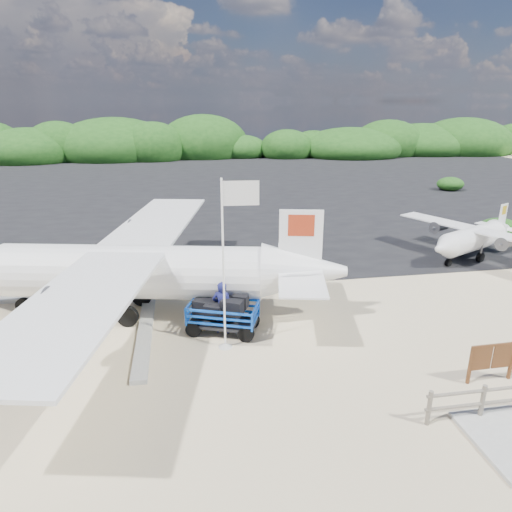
{
  "coord_description": "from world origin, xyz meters",
  "views": [
    {
      "loc": [
        -2.98,
        -13.9,
        7.93
      ],
      "look_at": [
        -0.1,
        3.26,
        2.01
      ],
      "focal_mm": 32.0,
      "sensor_mm": 36.0,
      "label": 1
    }
  ],
  "objects": [
    {
      "name": "ground",
      "position": [
        0.0,
        0.0,
        0.0
      ],
      "size": [
        160.0,
        160.0,
        0.0
      ],
      "primitive_type": "plane",
      "color": "beige"
    },
    {
      "name": "asphalt_apron",
      "position": [
        0.0,
        30.0,
        0.0
      ],
      "size": [
        90.0,
        50.0,
        0.04
      ],
      "primitive_type": null,
      "color": "#B2B2B2",
      "rests_on": "ground"
    },
    {
      "name": "lagoon",
      "position": [
        -9.0,
        1.5,
        0.0
      ],
      "size": [
        9.0,
        7.0,
        0.4
      ],
      "primitive_type": null,
      "color": "#B2B2B2",
      "rests_on": "ground"
    },
    {
      "name": "vegetation_band",
      "position": [
        0.0,
        55.0,
        0.0
      ],
      "size": [
        124.0,
        8.0,
        4.4
      ],
      "primitive_type": null,
      "color": "#B2B2B2",
      "rests_on": "ground"
    },
    {
      "name": "baggage_cart",
      "position": [
        -1.7,
        0.85,
        0.0
      ],
      "size": [
        3.01,
        2.35,
        1.32
      ],
      "primitive_type": null,
      "rotation": [
        0.0,
        0.0,
        -0.36
      ],
      "color": "blue",
      "rests_on": "ground"
    },
    {
      "name": "flagpole",
      "position": [
        -1.74,
        -0.22,
        0.0
      ],
      "size": [
        1.18,
        0.55,
        5.75
      ],
      "primitive_type": null,
      "rotation": [
        0.0,
        0.0,
        -0.07
      ],
      "color": "white",
      "rests_on": "ground"
    },
    {
      "name": "signboard",
      "position": [
        5.8,
        -3.51,
        0.0
      ],
      "size": [
        1.55,
        0.17,
        1.27
      ],
      "primitive_type": null,
      "rotation": [
        0.0,
        0.0,
        0.02
      ],
      "color": "brown",
      "rests_on": "ground"
    },
    {
      "name": "crew_a",
      "position": [
        -1.72,
        0.85,
        0.98
      ],
      "size": [
        0.83,
        0.67,
        1.96
      ],
      "primitive_type": "imported",
      "rotation": [
        0.0,
        0.0,
        2.82
      ],
      "color": "#161953",
      "rests_on": "ground"
    },
    {
      "name": "crew_b",
      "position": [
        1.49,
        4.99,
        0.97
      ],
      "size": [
        0.98,
        0.78,
        1.94
      ],
      "primitive_type": "imported",
      "rotation": [
        0.0,
        0.0,
        3.09
      ],
      "color": "#161953",
      "rests_on": "ground"
    },
    {
      "name": "aircraft_large",
      "position": [
        10.71,
        24.84,
        0.0
      ],
      "size": [
        21.47,
        21.47,
        5.43
      ],
      "primitive_type": null,
      "rotation": [
        0.0,
        0.0,
        2.93
      ],
      "color": "#B2B2B2",
      "rests_on": "ground"
    },
    {
      "name": "aircraft_small",
      "position": [
        -8.68,
        29.43,
        0.0
      ],
      "size": [
        9.28,
        9.28,
        2.5
      ],
      "primitive_type": null,
      "rotation": [
        0.0,
        0.0,
        3.59
      ],
      "color": "#B2B2B2",
      "rests_on": "ground"
    }
  ]
}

